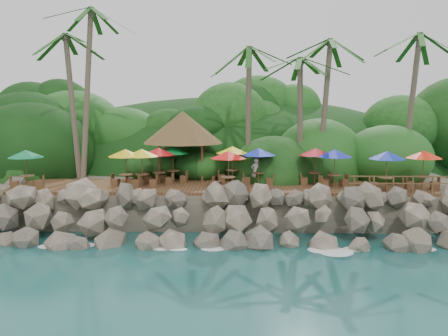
{
  "coord_description": "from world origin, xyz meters",
  "views": [
    {
      "loc": [
        0.67,
        -22.5,
        7.08
      ],
      "look_at": [
        0.0,
        6.0,
        3.4
      ],
      "focal_mm": 37.19,
      "sensor_mm": 36.0,
      "label": 1
    }
  ],
  "objects": [
    {
      "name": "foam_line",
      "position": [
        0.0,
        0.3,
        0.03
      ],
      "size": [
        25.2,
        0.8,
        0.06
      ],
      "color": "white",
      "rests_on": "ground"
    },
    {
      "name": "jungle_foliage",
      "position": [
        0.0,
        15.0,
        0.0
      ],
      "size": [
        44.0,
        16.0,
        12.0
      ],
      "primitive_type": null,
      "color": "#143811",
      "rests_on": "ground"
    },
    {
      "name": "terrace",
      "position": [
        0.0,
        6.0,
        2.2
      ],
      "size": [
        26.0,
        5.0,
        0.2
      ],
      "primitive_type": "cube",
      "color": "brown",
      "rests_on": "land_base"
    },
    {
      "name": "seawall",
      "position": [
        0.0,
        2.0,
        1.15
      ],
      "size": [
        29.0,
        4.0,
        2.3
      ],
      "primitive_type": null,
      "color": "gray",
      "rests_on": "ground"
    },
    {
      "name": "land_base",
      "position": [
        0.0,
        16.0,
        1.05
      ],
      "size": [
        32.0,
        25.2,
        2.1
      ],
      "primitive_type": "cube",
      "color": "gray",
      "rests_on": "ground"
    },
    {
      "name": "ground",
      "position": [
        0.0,
        0.0,
        0.0
      ],
      "size": [
        140.0,
        140.0,
        0.0
      ],
      "primitive_type": "plane",
      "color": "#19514F",
      "rests_on": "ground"
    },
    {
      "name": "palapa",
      "position": [
        -2.89,
        9.18,
        5.79
      ],
      "size": [
        5.49,
        5.49,
        4.6
      ],
      "color": "brown",
      "rests_on": "ground"
    },
    {
      "name": "jungle_hill",
      "position": [
        0.0,
        23.5,
        0.0
      ],
      "size": [
        44.8,
        28.0,
        15.4
      ],
      "primitive_type": "ellipsoid",
      "color": "#143811",
      "rests_on": "ground"
    },
    {
      "name": "railing",
      "position": [
        10.76,
        3.65,
        2.91
      ],
      "size": [
        7.2,
        0.1,
        1.0
      ],
      "color": "brown",
      "rests_on": "terrace"
    },
    {
      "name": "dining_clusters",
      "position": [
        0.53,
        5.73,
        4.22
      ],
      "size": [
        25.74,
        5.34,
        2.32
      ],
      "color": "brown",
      "rests_on": "terrace"
    },
    {
      "name": "palms",
      "position": [
        1.03,
        8.74,
        11.71
      ],
      "size": [
        28.61,
        6.73,
        12.67
      ],
      "color": "brown",
      "rests_on": "ground"
    },
    {
      "name": "waiter",
      "position": [
        2.0,
        6.67,
        3.12
      ],
      "size": [
        0.66,
        0.5,
        1.63
      ],
      "primitive_type": "imported",
      "rotation": [
        0.0,
        0.0,
        3.34
      ],
      "color": "white",
      "rests_on": "terrace"
    }
  ]
}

